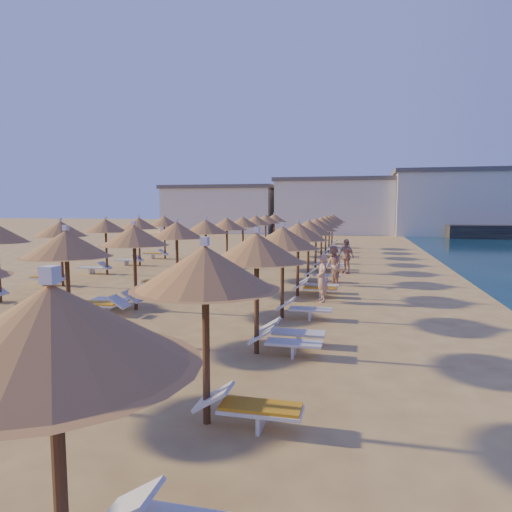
% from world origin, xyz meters
% --- Properties ---
extents(ground, '(220.00, 220.00, 0.00)m').
position_xyz_m(ground, '(0.00, 0.00, 0.00)').
color(ground, '#DAB55F').
rests_on(ground, ground).
extents(hotel_blocks, '(46.43, 9.57, 8.10)m').
position_xyz_m(hotel_blocks, '(2.42, 45.25, 3.70)').
color(hotel_blocks, silver).
rests_on(hotel_blocks, ground).
extents(parasol_row_east, '(2.38, 38.96, 3.05)m').
position_xyz_m(parasol_row_east, '(2.54, 5.31, 2.51)').
color(parasol_row_east, brown).
rests_on(parasol_row_east, ground).
extents(parasol_row_west, '(2.38, 38.96, 3.05)m').
position_xyz_m(parasol_row_west, '(-2.54, 5.31, 2.51)').
color(parasol_row_west, brown).
rests_on(parasol_row_west, ground).
extents(parasol_row_inland, '(2.38, 20.67, 3.05)m').
position_xyz_m(parasol_row_inland, '(-8.02, 3.48, 2.51)').
color(parasol_row_inland, brown).
rests_on(parasol_row_inland, ground).
extents(loungers, '(13.69, 38.02, 0.66)m').
position_xyz_m(loungers, '(-1.30, 4.99, 0.34)').
color(loungers, white).
rests_on(loungers, ground).
extents(beachgoer_a, '(0.63, 0.76, 1.78)m').
position_xyz_m(beachgoer_a, '(3.57, 0.75, 0.89)').
color(beachgoer_a, tan).
rests_on(beachgoer_a, ground).
extents(beachgoer_c, '(1.08, 1.07, 1.84)m').
position_xyz_m(beachgoer_c, '(4.21, 8.48, 0.92)').
color(beachgoer_c, tan).
rests_on(beachgoer_c, ground).
extents(beachgoer_b, '(1.00, 1.09, 1.80)m').
position_xyz_m(beachgoer_b, '(3.78, 4.43, 0.90)').
color(beachgoer_b, tan).
rests_on(beachgoer_b, ground).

